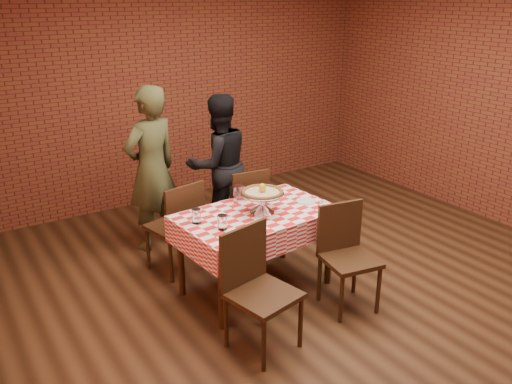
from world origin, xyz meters
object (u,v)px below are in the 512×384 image
Objects in this scene: chair_near_left at (263,293)px; diner_black at (219,164)px; condiment_caddy at (237,194)px; pizza at (262,193)px; chair_far_left at (174,226)px; table at (256,252)px; diner_olive at (152,169)px; chair_near_right at (350,260)px; chair_far_right at (244,207)px; pizza_stand at (262,202)px; water_glass_left at (222,222)px; water_glass_right at (196,216)px.

chair_near_left is 2.24m from diner_black.
condiment_caddy is 1.19m from chair_near_left.
pizza is 0.39× the size of chair_far_left.
pizza is 0.39× the size of chair_near_left.
condiment_caddy is (-0.01, 0.31, 0.46)m from table.
table is at bearing 166.20° from pizza.
chair_near_right is at bearing 98.28° from diner_olive.
chair_far_right is 0.57× the size of diner_black.
pizza_stand is 1.43m from diner_olive.
chair_far_right is at bearing 60.97° from condiment_caddy.
diner_olive is (-0.91, 2.02, 0.41)m from chair_near_right.
pizza reaches higher than chair_far_left.
chair_near_left is at bearing -122.89° from pizza_stand.
chair_far_left reaches higher than chair_near_right.
water_glass_left is 0.13× the size of chair_far_left.
pizza is 2.94× the size of water_glass_left.
chair_near_right is at bearing -36.48° from water_glass_right.
table is 0.55m from condiment_caddy.
condiment_caddy is at bearing 95.49° from diner_olive.
chair_near_right is 2.25m from diner_olive.
water_glass_right is (-0.59, 0.10, -0.12)m from pizza.
diner_black reaches higher than chair_near_left.
pizza is 0.94m from chair_near_right.
chair_near_right reaches higher than water_glass_left.
chair_far_right is (0.39, 0.52, -0.39)m from condiment_caddy.
diner_black is at bearing 53.98° from water_glass_right.
diner_olive is 0.78m from diner_black.
pizza_stand reaches higher than table.
chair_near_right is (0.92, -0.54, -0.37)m from water_glass_left.
diner_black is (0.79, 1.47, -0.04)m from water_glass_left.
diner_black reaches higher than table.
chair_near_left reaches higher than water_glass_left.
chair_near_left is at bearing -165.88° from chair_near_right.
table is 1.49× the size of chair_near_right.
pizza_stand is 0.44× the size of chair_far_right.
water_glass_right is 1.25m from chair_far_right.
table is 1.43× the size of chair_near_left.
pizza_stand is at bearing 93.08° from diner_olive.
chair_far_right is (0.80, 0.98, -0.38)m from water_glass_left.
condiment_caddy is at bearing 60.56° from chair_far_right.
chair_far_left is at bearing 124.08° from pizza_stand.
condiment_caddy is 0.17× the size of chair_far_left.
chair_far_right is at bearing 93.72° from diner_black.
pizza_stand reaches higher than chair_near_right.
diner_black is at bearing -156.61° from chair_far_left.
water_glass_left is at bearing -164.46° from pizza_stand.
diner_black reaches higher than chair_near_right.
pizza is 1.03m from chair_far_left.
water_glass_right is at bearing 171.27° from table.
chair_near_right is (1.03, -0.76, -0.37)m from water_glass_right.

